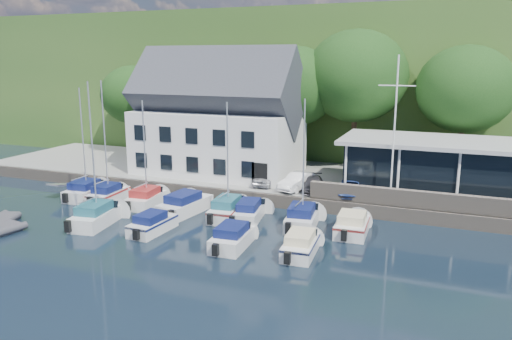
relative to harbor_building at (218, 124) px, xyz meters
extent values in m
plane|color=black|center=(7.00, -16.50, -5.35)|extent=(180.00, 180.00, 0.00)
cube|color=gray|center=(7.00, 1.00, -4.85)|extent=(60.00, 13.00, 1.00)
cube|color=#6F6459|center=(7.00, -5.50, -4.85)|extent=(60.00, 0.30, 1.00)
cube|color=#284B1C|center=(7.00, 45.50, 2.65)|extent=(160.00, 75.00, 16.00)
cube|color=olive|center=(15.00, 53.50, 10.80)|extent=(50.00, 30.00, 0.30)
cube|color=#6F6459|center=(19.00, -5.10, -3.75)|extent=(18.00, 0.50, 1.20)
imported|color=silver|center=(5.57, -2.77, -3.69)|extent=(1.92, 3.99, 1.32)
imported|color=silver|center=(8.46, -3.40, -3.70)|extent=(2.46, 4.18, 1.30)
imported|color=#2D2C31|center=(9.71, -3.43, -3.81)|extent=(2.33, 3.98, 1.08)
imported|color=#2D468A|center=(12.67, -3.49, -3.75)|extent=(1.62, 3.61, 1.21)
camera|label=1|loc=(19.34, -39.68, 5.71)|focal=35.00mm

